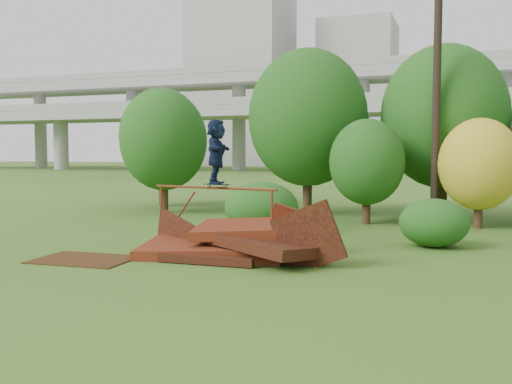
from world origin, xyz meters
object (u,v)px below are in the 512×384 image
(utility_pole, at_px, (437,73))
(flat_plate, at_px, (84,259))
(skater, at_px, (216,152))
(scrap_pile, at_px, (234,243))

(utility_pole, bearing_deg, flat_plate, -127.93)
(skater, height_order, utility_pole, utility_pole)
(flat_plate, distance_m, utility_pole, 13.64)
(scrap_pile, bearing_deg, utility_pole, 61.96)
(flat_plate, relative_size, utility_pole, 0.22)
(skater, relative_size, flat_plate, 0.73)
(skater, distance_m, flat_plate, 4.30)
(scrap_pile, height_order, utility_pole, utility_pole)
(scrap_pile, height_order, skater, skater)
(skater, bearing_deg, scrap_pile, -142.78)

